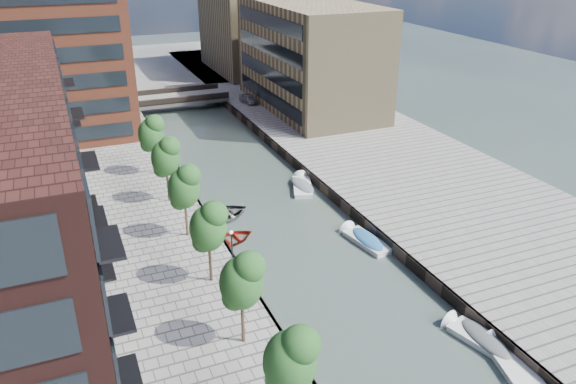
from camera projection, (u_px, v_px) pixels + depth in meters
water at (254, 191)px, 55.03m from camera, size 300.00×300.00×0.00m
quay_right at (394, 163)px, 60.44m from camera, size 20.00×140.00×1.00m
quay_wall_left at (193, 197)px, 52.68m from camera, size 0.25×140.00×1.00m
quay_wall_right at (311, 177)px, 56.96m from camera, size 0.25×140.00×1.00m
far_closure at (147, 66)px, 105.13m from camera, size 80.00×40.00×1.00m
apartment_block at (12, 187)px, 36.28m from camera, size 8.00×38.00×14.00m
tower at (35, 2)px, 63.35m from camera, size 18.00×18.00×30.00m
tan_block_near at (310, 56)px, 75.77m from camera, size 12.00×25.00×14.00m
tan_block_far at (247, 23)px, 97.15m from camera, size 12.00×20.00×16.00m
bridge at (180, 98)px, 81.28m from camera, size 13.00×6.00×1.30m
tree_1 at (290, 359)px, 25.51m from camera, size 2.50×2.50×5.95m
tree_2 at (241, 279)px, 31.38m from camera, size 2.50×2.50×5.95m
tree_3 at (208, 225)px, 37.25m from camera, size 2.50×2.50×5.95m
tree_4 at (184, 186)px, 43.12m from camera, size 2.50×2.50×5.95m
tree_5 at (165, 156)px, 48.99m from camera, size 2.50×2.50×5.95m
tree_6 at (151, 132)px, 54.86m from camera, size 2.50×2.50×5.95m
lamp_1 at (232, 252)px, 37.62m from camera, size 0.24×0.24×4.12m
lamp_2 at (179, 169)px, 51.03m from camera, size 0.24×0.24×4.12m
sloop_2 at (230, 242)px, 45.90m from camera, size 5.03×4.13×0.91m
sloop_3 at (223, 220)px, 49.46m from camera, size 5.50×4.52×0.99m
sloop_4 at (223, 215)px, 50.31m from camera, size 4.87×3.63×0.97m
motorboat_1 at (478, 338)px, 34.65m from camera, size 2.99×5.25×1.66m
motorboat_2 at (510, 362)px, 32.79m from camera, size 2.97×5.40×1.71m
motorboat_3 at (364, 239)px, 45.88m from camera, size 2.51×5.20×1.66m
motorboat_4 at (302, 185)px, 55.79m from camera, size 3.39×5.32×1.68m
car at (249, 98)px, 80.05m from camera, size 2.13×4.02×1.30m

